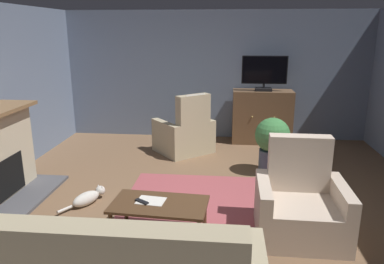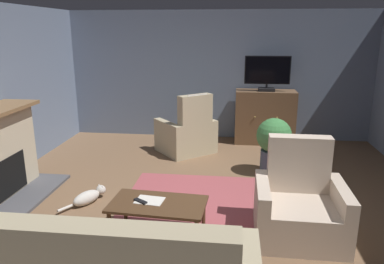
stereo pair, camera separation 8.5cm
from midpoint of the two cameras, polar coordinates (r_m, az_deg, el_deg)
The scene contains 12 objects.
ground_plane at distance 4.80m, azimuth 2.42°, elevation -11.99°, with size 6.72×7.24×0.04m, color brown.
wall_back at distance 7.68m, azimuth 4.42°, elevation 8.67°, with size 6.72×0.10×2.58m, color slate.
rug_central at distance 4.91m, azimuth 3.26°, elevation -11.01°, with size 2.27×1.89×0.01m, color #9E474C.
tv_cabinet at distance 7.49m, azimuth 11.45°, elevation 2.12°, with size 1.16×0.53×1.05m.
television at distance 7.29m, azimuth 11.86°, elevation 8.96°, with size 0.86×0.20×0.67m.
coffee_table at distance 4.07m, azimuth -4.68°, elevation -11.36°, with size 1.06×0.64×0.40m.
tv_remote at distance 4.08m, azimuth -7.34°, elevation -10.53°, with size 0.17×0.05×0.02m, color black.
folded_newspaper at distance 4.10m, azimuth -5.95°, elevation -10.44°, with size 0.30×0.22×0.01m, color silver.
armchair_in_far_corner at distance 4.28m, azimuth 16.77°, elevation -11.04°, with size 0.96×0.85×1.06m.
armchair_by_fireplace at distance 6.78m, azimuth -0.35°, elevation -0.35°, with size 1.20×1.19×1.13m.
potted_plant_leafy_by_curtain at distance 5.85m, azimuth 12.87°, elevation -1.62°, with size 0.54×0.54×0.90m.
cat at distance 5.07m, azimuth -15.20°, elevation -9.60°, with size 0.43×0.62×0.19m.
Camera 2 is at (0.33, -4.25, 2.19)m, focal length 34.61 mm.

